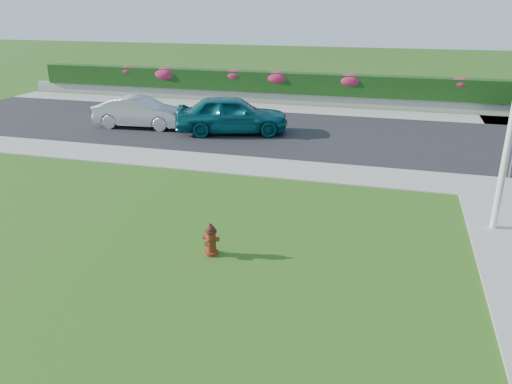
% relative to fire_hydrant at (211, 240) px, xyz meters
% --- Properties ---
extents(ground, '(120.00, 120.00, 0.00)m').
position_rel_fire_hydrant_xyz_m(ground, '(-0.34, -2.63, -0.35)').
color(ground, black).
rests_on(ground, ground).
extents(street_far, '(26.00, 8.00, 0.04)m').
position_rel_fire_hydrant_xyz_m(street_far, '(-5.34, 11.37, -0.33)').
color(street_far, black).
rests_on(street_far, ground).
extents(sidewalk_far, '(24.00, 2.00, 0.04)m').
position_rel_fire_hydrant_xyz_m(sidewalk_far, '(-6.34, 6.37, -0.33)').
color(sidewalk_far, gray).
rests_on(sidewalk_far, ground).
extents(curb_corner, '(2.00, 2.00, 0.04)m').
position_rel_fire_hydrant_xyz_m(curb_corner, '(6.66, 6.37, -0.33)').
color(curb_corner, gray).
rests_on(curb_corner, ground).
extents(sidewalk_beyond, '(34.00, 2.00, 0.04)m').
position_rel_fire_hydrant_xyz_m(sidewalk_beyond, '(-1.34, 16.37, -0.33)').
color(sidewalk_beyond, gray).
rests_on(sidewalk_beyond, ground).
extents(retaining_wall, '(34.00, 0.40, 0.60)m').
position_rel_fire_hydrant_xyz_m(retaining_wall, '(-1.34, 17.87, -0.05)').
color(retaining_wall, gray).
rests_on(retaining_wall, ground).
extents(hedge, '(32.00, 0.90, 1.10)m').
position_rel_fire_hydrant_xyz_m(hedge, '(-1.34, 17.97, 0.80)').
color(hedge, black).
rests_on(hedge, retaining_wall).
extents(fire_hydrant, '(0.38, 0.36, 0.74)m').
position_rel_fire_hydrant_xyz_m(fire_hydrant, '(0.00, 0.00, 0.00)').
color(fire_hydrant, '#56180D').
rests_on(fire_hydrant, ground).
extents(sedan_teal, '(5.05, 3.19, 1.60)m').
position_rel_fire_hydrant_xyz_m(sedan_teal, '(-3.01, 10.56, 0.49)').
color(sedan_teal, '#0B5058').
rests_on(sedan_teal, street_far).
extents(sedan_silver, '(4.14, 1.70, 1.34)m').
position_rel_fire_hydrant_xyz_m(sedan_silver, '(-7.29, 10.48, 0.35)').
color(sedan_silver, '#A0A2A8').
rests_on(sedan_silver, street_far).
extents(flower_clump_a, '(1.17, 0.75, 0.59)m').
position_rel_fire_hydrant_xyz_m(flower_clump_a, '(-11.94, 17.87, 1.11)').
color(flower_clump_a, '#B61F47').
rests_on(flower_clump_a, hedge).
extents(flower_clump_b, '(1.57, 1.01, 0.79)m').
position_rel_fire_hydrant_xyz_m(flower_clump_b, '(-9.48, 17.87, 1.04)').
color(flower_clump_b, '#B61F47').
rests_on(flower_clump_b, hedge).
extents(flower_clump_c, '(1.26, 0.81, 0.63)m').
position_rel_fire_hydrant_xyz_m(flower_clump_c, '(-5.27, 17.87, 1.10)').
color(flower_clump_c, '#B61F47').
rests_on(flower_clump_c, hedge).
extents(flower_clump_d, '(1.48, 0.95, 0.74)m').
position_rel_fire_hydrant_xyz_m(flower_clump_d, '(-2.76, 17.87, 1.05)').
color(flower_clump_d, '#B61F47').
rests_on(flower_clump_d, hedge).
extents(flower_clump_e, '(1.46, 0.94, 0.73)m').
position_rel_fire_hydrant_xyz_m(flower_clump_e, '(1.18, 17.87, 1.06)').
color(flower_clump_e, '#B61F47').
rests_on(flower_clump_e, hedge).
extents(flower_clump_f, '(1.18, 0.76, 0.59)m').
position_rel_fire_hydrant_xyz_m(flower_clump_f, '(6.65, 17.87, 1.11)').
color(flower_clump_f, '#B61F47').
rests_on(flower_clump_f, hedge).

